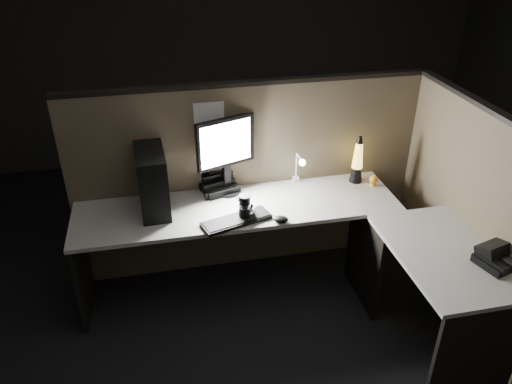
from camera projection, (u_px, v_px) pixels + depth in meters
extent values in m
plane|color=black|center=(277.00, 339.00, 3.42)|extent=(6.00, 6.00, 0.00)
plane|color=#282623|center=(210.00, 40.00, 5.29)|extent=(6.00, 0.00, 6.00)
cube|color=brown|center=(249.00, 180.00, 3.84)|extent=(2.66, 0.06, 1.50)
cube|color=brown|center=(466.00, 217.00, 3.37)|extent=(0.06, 1.66, 1.50)
cube|color=#AFADA5|center=(238.00, 208.00, 3.55)|extent=(2.30, 0.60, 0.03)
cube|color=#AFADA5|center=(444.00, 254.00, 3.08)|extent=(0.60, 1.00, 0.03)
cube|color=black|center=(82.00, 269.00, 3.52)|extent=(0.03, 0.55, 0.70)
cube|color=black|center=(477.00, 355.00, 2.85)|extent=(0.55, 0.03, 0.70)
cube|color=black|center=(364.00, 258.00, 3.63)|extent=(0.03, 0.55, 0.70)
cube|color=black|center=(152.00, 181.00, 3.40)|extent=(0.21, 0.43, 0.44)
cylinder|color=black|center=(227.00, 191.00, 3.71)|extent=(0.19, 0.19, 0.02)
cube|color=black|center=(227.00, 176.00, 3.67)|extent=(0.06, 0.06, 0.21)
cube|color=black|center=(226.00, 142.00, 3.53)|extent=(0.44, 0.19, 0.36)
cube|color=white|center=(226.00, 144.00, 3.51)|extent=(0.37, 0.14, 0.31)
cube|color=black|center=(236.00, 220.00, 3.36)|extent=(0.50, 0.29, 0.02)
ellipsoid|color=black|center=(281.00, 219.00, 3.35)|extent=(0.12, 0.10, 0.04)
cube|color=white|center=(296.00, 179.00, 3.86)|extent=(0.04, 0.05, 0.03)
cylinder|color=white|center=(296.00, 165.00, 3.80)|extent=(0.01, 0.01, 0.20)
cylinder|color=white|center=(299.00, 157.00, 3.70)|extent=(0.01, 0.13, 0.01)
sphere|color=white|center=(302.00, 163.00, 3.63)|extent=(0.05, 0.05, 0.05)
cube|color=black|center=(219.00, 187.00, 3.72)|extent=(0.31, 0.29, 0.05)
cube|color=black|center=(220.00, 185.00, 3.67)|extent=(0.25, 0.09, 0.09)
cube|color=black|center=(217.00, 173.00, 3.75)|extent=(0.25, 0.09, 0.17)
cone|color=black|center=(356.00, 174.00, 3.83)|extent=(0.10, 0.10, 0.12)
cone|color=yellow|center=(358.00, 155.00, 3.75)|extent=(0.08, 0.08, 0.20)
sphere|color=#936615|center=(357.00, 163.00, 3.78)|extent=(0.04, 0.04, 0.04)
sphere|color=#936615|center=(358.00, 154.00, 3.75)|extent=(0.03, 0.03, 0.03)
cone|color=black|center=(360.00, 140.00, 3.69)|extent=(0.05, 0.05, 0.05)
cylinder|color=black|center=(245.00, 208.00, 3.34)|extent=(0.08, 0.08, 0.19)
imported|color=silver|center=(247.00, 212.00, 3.39)|extent=(0.15, 0.15, 0.09)
sphere|color=gold|center=(374.00, 179.00, 3.77)|extent=(0.06, 0.06, 0.06)
cube|color=white|center=(209.00, 123.00, 3.50)|extent=(0.21, 0.00, 0.31)
cube|color=black|center=(498.00, 261.00, 2.95)|extent=(0.28, 0.26, 0.05)
cube|color=black|center=(496.00, 248.00, 2.96)|extent=(0.26, 0.20, 0.11)
cube|color=black|center=(494.00, 263.00, 2.88)|extent=(0.10, 0.18, 0.04)
cube|color=#3F3F42|center=(510.00, 259.00, 2.92)|extent=(0.12, 0.12, 0.00)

